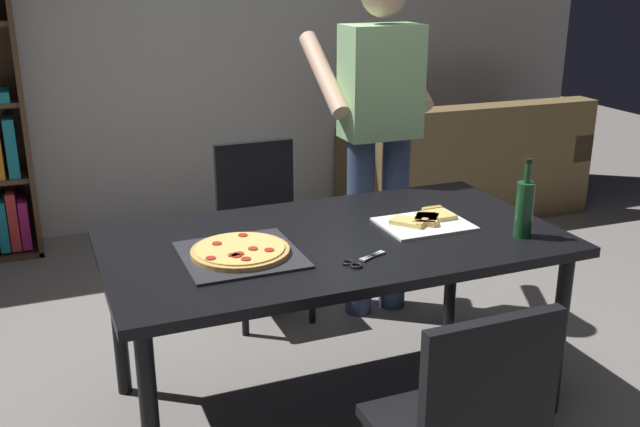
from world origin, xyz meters
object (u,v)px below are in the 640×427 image
(person_serving_pizza, at_px, (378,127))
(pepperoni_pizza_on_tray, at_px, (240,252))
(chair_far_side, at_px, (261,219))
(kitchen_scissors, at_px, (360,261))
(wine_bottle, at_px, (524,207))
(dining_table, at_px, (334,253))
(chair_near_camera, at_px, (465,424))
(couch, at_px, (464,172))

(person_serving_pizza, relative_size, pepperoni_pizza_on_tray, 4.12)
(chair_far_side, xyz_separation_m, kitchen_scissors, (-0.02, -1.25, 0.24))
(wine_bottle, bearing_deg, dining_table, 158.79)
(chair_near_camera, relative_size, wine_bottle, 2.85)
(couch, height_order, wine_bottle, wine_bottle)
(person_serving_pizza, height_order, pepperoni_pizza_on_tray, person_serving_pizza)
(couch, xyz_separation_m, pepperoni_pizza_on_tray, (-2.30, -2.04, 0.46))
(couch, distance_m, person_serving_pizza, 1.95)
(chair_near_camera, height_order, kitchen_scissors, chair_near_camera)
(chair_far_side, height_order, pepperoni_pizza_on_tray, chair_far_side)
(dining_table, relative_size, chair_far_side, 1.99)
(chair_near_camera, relative_size, kitchen_scissors, 4.56)
(chair_near_camera, bearing_deg, wine_bottle, 45.37)
(chair_near_camera, distance_m, pepperoni_pizza_on_tray, 1.03)
(dining_table, distance_m, chair_far_side, 0.99)
(dining_table, height_order, couch, couch)
(pepperoni_pizza_on_tray, relative_size, wine_bottle, 1.34)
(chair_near_camera, xyz_separation_m, kitchen_scissors, (-0.02, 0.70, 0.24))
(dining_table, height_order, kitchen_scissors, kitchen_scissors)
(kitchen_scissors, bearing_deg, couch, 49.75)
(chair_far_side, height_order, wine_bottle, wine_bottle)
(dining_table, distance_m, pepperoni_pizza_on_tray, 0.41)
(wine_bottle, bearing_deg, pepperoni_pizza_on_tray, 168.97)
(dining_table, bearing_deg, person_serving_pizza, 53.39)
(chair_far_side, relative_size, kitchen_scissors, 4.56)
(person_serving_pizza, xyz_separation_m, kitchen_scissors, (-0.58, -1.03, -0.24))
(wine_bottle, bearing_deg, chair_far_side, 119.21)
(couch, distance_m, kitchen_scissors, 3.00)
(dining_table, height_order, chair_far_side, chair_far_side)
(chair_near_camera, xyz_separation_m, couch, (1.90, 2.96, -0.21))
(dining_table, xyz_separation_m, chair_far_side, (0.00, 0.97, -0.17))
(chair_far_side, xyz_separation_m, person_serving_pizza, (0.56, -0.22, 0.49))
(chair_far_side, bearing_deg, couch, 28.14)
(chair_near_camera, height_order, pepperoni_pizza_on_tray, chair_near_camera)
(dining_table, xyz_separation_m, kitchen_scissors, (-0.02, -0.28, 0.07))
(dining_table, distance_m, wine_bottle, 0.77)
(pepperoni_pizza_on_tray, height_order, kitchen_scissors, pepperoni_pizza_on_tray)
(chair_far_side, xyz_separation_m, wine_bottle, (0.69, -1.24, 0.36))
(pepperoni_pizza_on_tray, bearing_deg, wine_bottle, -11.03)
(chair_far_side, xyz_separation_m, couch, (1.90, 1.02, -0.21))
(wine_bottle, height_order, kitchen_scissors, wine_bottle)
(chair_far_side, height_order, person_serving_pizza, person_serving_pizza)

